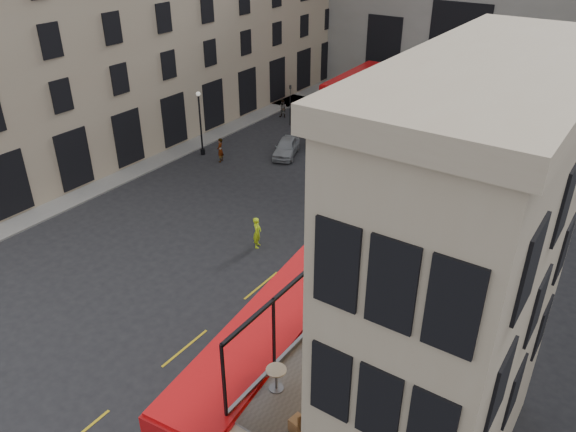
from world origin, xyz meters
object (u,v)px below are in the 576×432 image
Objects in this scene: street_lamp_b at (407,101)px; pedestrian_a at (283,109)px; street_lamp_a at (201,127)px; pedestrian_c at (447,107)px; cafe_chair_d at (408,291)px; traffic_light_near at (334,208)px; car_b at (400,128)px; pedestrian_d at (481,127)px; pedestrian_e at (220,150)px; cafe_table_near at (276,376)px; bus_far at (356,92)px; cyclist at (257,232)px; traffic_light_far at (290,100)px; cafe_table_far at (373,272)px; pedestrian_b at (390,110)px; cafe_chair_b at (372,356)px; bicycle at (335,223)px; bus_near at (273,359)px; car_a at (286,147)px; cafe_chair_c at (382,328)px; cafe_table_mid at (341,320)px; cafe_chair_a at (298,424)px.

street_lamp_b reaches higher than pedestrian_a.
street_lamp_a is 24.58m from pedestrian_c.
street_lamp_b is 33.11m from cafe_chair_d.
traffic_light_near reaches higher than pedestrian_c.
pedestrian_d is at bearing 1.04° from car_b.
street_lamp_a reaches higher than pedestrian_c.
street_lamp_b reaches higher than pedestrian_e.
traffic_light_near is 4.59× the size of cafe_table_near.
bus_far is 25.62m from cyclist.
traffic_light_far is 5.03× the size of cafe_table_far.
cafe_chair_b is (15.47, -35.00, 3.94)m from pedestrian_b.
bicycle is 0.97× the size of pedestrian_b.
car_a is at bearing 123.33° from bus_near.
pedestrian_e reaches higher than pedestrian_a.
bus_near is 25.90m from pedestrian_e.
traffic_light_near is 0.97× the size of car_b.
traffic_light_near is 2.10× the size of bicycle.
street_lamp_b is 5.80× the size of cafe_chair_c.
pedestrian_c is at bearing 17.95° from pedestrian_b.
cyclist is 16.47m from cafe_table_near.
street_lamp_a reaches higher than bus_near.
traffic_light_far is 1.95× the size of pedestrian_c.
street_lamp_a is at bearing 147.71° from cafe_table_far.
cafe_table_mid is at bearing 153.88° from cafe_chair_b.
pedestrian_e reaches higher than pedestrian_b.
bus_far is at bearing 146.84° from pedestrian_e.
cafe_table_far is at bearing 90.72° from cafe_table_near.
street_lamp_b is 25.00m from cyclist.
cyclist is 2.15× the size of cafe_chair_c.
car_a is 9.48m from pedestrian_a.
pedestrian_b is at bearing 114.32° from cafe_chair_c.
cafe_table_mid is at bearing -176.56° from pedestrian_d.
car_b is 4.56× the size of cafe_chair_a.
car_b is at bearing 10.22° from bicycle.
bus_far is at bearing 68.74° from car_a.
cafe_table_near is 3.43m from cafe_chair_b.
car_b is 4.36× the size of cafe_chair_b.
cafe_table_far is (9.19, -34.84, 4.13)m from pedestrian_c.
cafe_chair_a is (8.78, -17.65, 4.39)m from bicycle.
bus_near reaches higher than pedestrian_b.
cafe_chair_b is (12.15, -9.50, 3.89)m from cyclist.
pedestrian_b is 0.94× the size of pedestrian_e.
street_lamp_a is 1.00× the size of street_lamp_b.
car_b is at bearing 49.08° from street_lamp_a.
cafe_chair_d is (3.59, 4.20, 2.23)m from bus_near.
cafe_table_mid is at bearing -100.16° from car_b.
car_a is at bearing 128.61° from cafe_table_mid.
traffic_light_near is 15.02m from pedestrian_e.
cyclist is at bearing 145.38° from bicycle.
car_a is at bearing -89.54° from bus_far.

